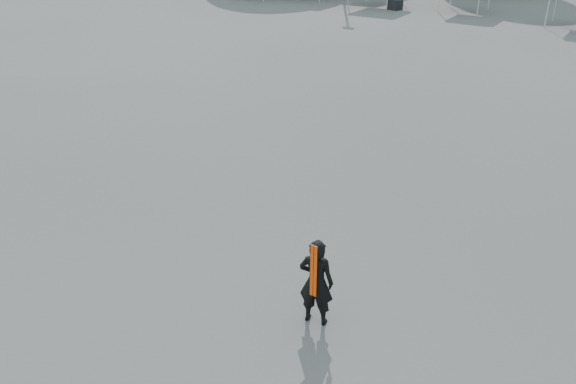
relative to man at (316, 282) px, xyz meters
The scene contains 3 objects.
ground 2.95m from the man, 103.07° to the left, with size 120.00×120.00×0.00m, color #474442.
man is the anchor object (origin of this frame).
crate_west 31.98m from the man, 110.43° to the left, with size 0.82×0.64×0.64m, color black.
Camera 1 is at (4.15, -9.13, 6.06)m, focal length 35.00 mm.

